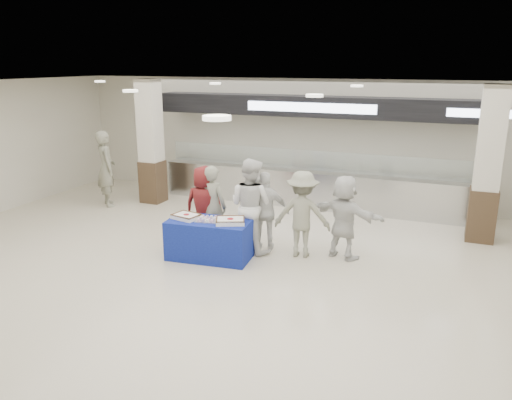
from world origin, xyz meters
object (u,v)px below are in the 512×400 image
at_px(soldier_a, 213,206).
at_px(soldier_b, 302,214).
at_px(chef_short, 265,211).
at_px(civilian_white, 344,217).
at_px(civilian_maroon, 204,206).
at_px(display_table, 210,239).
at_px(soldier_bg, 106,168).
at_px(sheet_cake_left, 186,216).
at_px(cupcake_tray, 207,219).
at_px(chef_tall, 251,206).
at_px(sheet_cake_right, 230,220).

relative_size(soldier_a, soldier_b, 1.00).
bearing_deg(chef_short, civilian_white, 171.26).
relative_size(civilian_maroon, chef_short, 1.03).
bearing_deg(display_table, chef_short, 39.07).
xyz_separation_m(civilian_white, soldier_bg, (-6.44, 1.28, 0.17)).
distance_m(display_table, sheet_cake_left, 0.62).
distance_m(display_table, chef_short, 1.23).
xyz_separation_m(display_table, sheet_cake_left, (-0.45, -0.05, 0.42)).
bearing_deg(cupcake_tray, display_table, 58.18).
relative_size(display_table, sheet_cake_left, 2.86).
relative_size(civilian_maroon, soldier_a, 0.99).
relative_size(chef_tall, soldier_bg, 0.95).
height_order(display_table, cupcake_tray, cupcake_tray).
bearing_deg(sheet_cake_left, soldier_a, 73.31).
distance_m(display_table, cupcake_tray, 0.41).
relative_size(chef_tall, soldier_b, 1.11).
distance_m(civilian_maroon, chef_short, 1.27).
relative_size(display_table, cupcake_tray, 3.35).
relative_size(soldier_b, soldier_bg, 0.85).
height_order(display_table, civilian_maroon, civilian_maroon).
bearing_deg(sheet_cake_left, chef_tall, 34.64).
distance_m(sheet_cake_right, civilian_maroon, 1.08).
distance_m(chef_tall, soldier_bg, 4.95).
bearing_deg(chef_tall, sheet_cake_right, 93.18).
relative_size(sheet_cake_right, soldier_b, 0.38).
bearing_deg(cupcake_tray, soldier_a, 108.85).
height_order(cupcake_tray, chef_short, chef_short).
bearing_deg(soldier_b, civilian_white, -173.17).
xyz_separation_m(sheet_cake_right, chef_short, (0.38, 0.81, -0.01)).
relative_size(sheet_cake_left, chef_tall, 0.29).
bearing_deg(soldier_a, civilian_white, -168.06).
xyz_separation_m(civilian_maroon, soldier_a, (0.19, 0.00, 0.01)).
bearing_deg(civilian_maroon, sheet_cake_left, 79.21).
bearing_deg(sheet_cake_left, soldier_b, 22.20).
xyz_separation_m(sheet_cake_left, chef_tall, (1.02, 0.71, 0.13)).
bearing_deg(chef_tall, soldier_b, -158.56).
height_order(sheet_cake_left, chef_short, chef_short).
bearing_deg(soldier_bg, soldier_a, -161.92).
distance_m(soldier_a, civilian_white, 2.61).
relative_size(civilian_maroon, soldier_b, 0.98).
distance_m(civilian_maroon, soldier_b, 2.02).
xyz_separation_m(cupcake_tray, civilian_maroon, (-0.42, 0.67, 0.03)).
bearing_deg(civilian_maroon, civilian_white, 177.79).
distance_m(sheet_cake_right, soldier_b, 1.38).
relative_size(civilian_maroon, civilian_white, 1.02).
relative_size(display_table, civilian_white, 0.96).
bearing_deg(cupcake_tray, soldier_bg, 150.64).
relative_size(cupcake_tray, civilian_maroon, 0.28).
relative_size(civilian_white, soldier_bg, 0.83).
bearing_deg(chef_short, civilian_maroon, -7.10).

